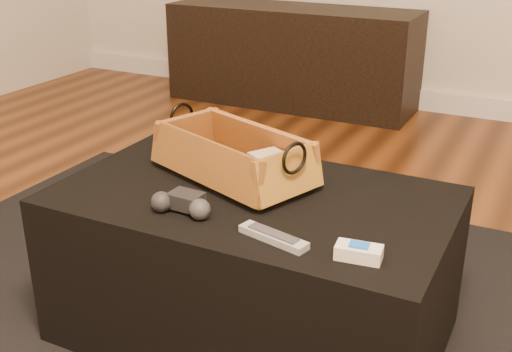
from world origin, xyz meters
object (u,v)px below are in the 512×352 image
at_px(ottoman, 253,265).
at_px(tv_remote, 223,167).
at_px(game_controller, 183,204).
at_px(media_cabinet, 292,56).
at_px(wicker_basket, 233,159).
at_px(silver_remote, 273,237).
at_px(cream_gadget, 359,252).

relative_size(ottoman, tv_remote, 4.16).
bearing_deg(game_controller, media_cabinet, 107.67).
relative_size(ottoman, wicker_basket, 1.98).
distance_m(wicker_basket, game_controller, 0.25).
distance_m(tv_remote, wicker_basket, 0.04).
height_order(wicker_basket, silver_remote, wicker_basket).
height_order(tv_remote, cream_gadget, tv_remote).
xyz_separation_m(media_cabinet, tv_remote, (0.72, -2.10, 0.17)).
relative_size(ottoman, silver_remote, 5.73).
relative_size(silver_remote, cream_gadget, 1.73).
height_order(tv_remote, wicker_basket, wicker_basket).
height_order(wicker_basket, game_controller, wicker_basket).
distance_m(wicker_basket, silver_remote, 0.38).
bearing_deg(silver_remote, game_controller, 174.04).
xyz_separation_m(silver_remote, cream_gadget, (0.19, 0.01, 0.01)).
bearing_deg(ottoman, tv_remote, 151.53).
height_order(ottoman, silver_remote, silver_remote).
bearing_deg(media_cabinet, silver_remote, -67.18).
xyz_separation_m(ottoman, game_controller, (-0.10, -0.18, 0.24)).
bearing_deg(silver_remote, ottoman, 127.35).
distance_m(media_cabinet, game_controller, 2.47).
bearing_deg(game_controller, tv_remote, 96.30).
xyz_separation_m(game_controller, cream_gadget, (0.44, -0.02, -0.01)).
distance_m(wicker_basket, cream_gadget, 0.52).
bearing_deg(tv_remote, wicker_basket, 30.87).
distance_m(game_controller, silver_remote, 0.25).
relative_size(wicker_basket, silver_remote, 2.89).
xyz_separation_m(media_cabinet, wicker_basket, (0.75, -2.10, 0.20)).
xyz_separation_m(tv_remote, wicker_basket, (0.03, 0.01, 0.03)).
height_order(ottoman, wicker_basket, wicker_basket).
bearing_deg(silver_remote, media_cabinet, 112.82).
relative_size(media_cabinet, wicker_basket, 2.92).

